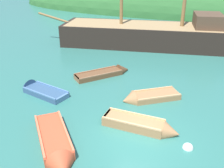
% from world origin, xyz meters
% --- Properties ---
extents(ground_plane, '(120.00, 120.00, 0.00)m').
position_xyz_m(ground_plane, '(0.00, 0.00, 0.00)').
color(ground_plane, '#2D6B60').
extents(shore_hill, '(54.29, 20.70, 12.71)m').
position_xyz_m(shore_hill, '(-3.67, 35.92, 0.00)').
color(shore_hill, '#2D602D').
rests_on(shore_hill, ground).
extents(sailing_ship, '(18.67, 6.66, 13.28)m').
position_xyz_m(sailing_ship, '(-2.08, 13.66, 0.69)').
color(sailing_ship, black).
rests_on(sailing_ship, ground).
extents(rowboat_near_dock, '(3.32, 3.57, 1.07)m').
position_xyz_m(rowboat_near_dock, '(-2.93, -1.64, 0.14)').
color(rowboat_near_dock, '#C64C2D').
rests_on(rowboat_near_dock, ground).
extents(rowboat_outer_left, '(3.40, 1.79, 1.01)m').
position_xyz_m(rowboat_outer_left, '(-6.41, 2.30, 0.09)').
color(rowboat_outer_left, '#335175').
rests_on(rowboat_outer_left, ground).
extents(rowboat_far, '(3.45, 1.07, 0.88)m').
position_xyz_m(rowboat_far, '(0.01, 0.82, 0.15)').
color(rowboat_far, '#9E7047').
rests_on(rowboat_far, ground).
extents(rowboat_outer_right, '(3.17, 2.65, 1.03)m').
position_xyz_m(rowboat_outer_right, '(-0.46, 3.55, 0.09)').
color(rowboat_outer_right, '#9E7047').
rests_on(rowboat_outer_right, ground).
extents(rowboat_portside, '(3.24, 3.48, 0.93)m').
position_xyz_m(rowboat_portside, '(-3.68, 5.97, 0.09)').
color(rowboat_portside, brown).
rests_on(rowboat_portside, ground).
extents(buoy_white, '(0.42, 0.42, 0.42)m').
position_xyz_m(buoy_white, '(2.00, 0.17, 0.00)').
color(buoy_white, white).
rests_on(buoy_white, ground).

